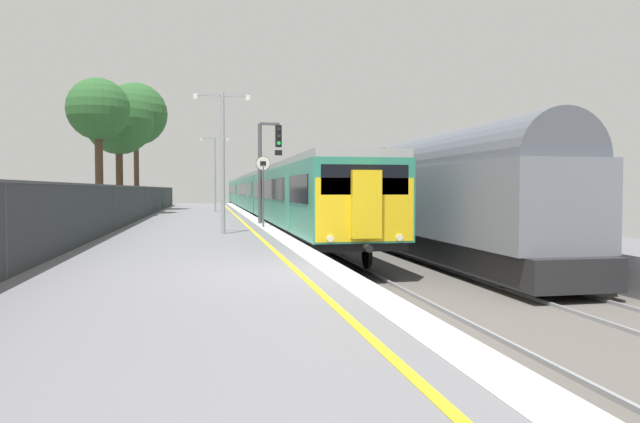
{
  "coord_description": "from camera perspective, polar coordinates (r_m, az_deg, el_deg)",
  "views": [
    {
      "loc": [
        -2.02,
        -10.88,
        1.56
      ],
      "look_at": [
        1.27,
        6.12,
        0.9
      ],
      "focal_mm": 32.8,
      "sensor_mm": 36.0,
      "label": 1
    }
  ],
  "objects": [
    {
      "name": "signal_gantry",
      "position": [
        26.77,
        -5.27,
        5.0
      ],
      "size": [
        1.1,
        0.24,
        4.59
      ],
      "color": "#47474C",
      "rests_on": "ground"
    },
    {
      "name": "commuter_train_at_platform",
      "position": [
        45.22,
        -5.74,
        1.79
      ],
      "size": [
        2.83,
        60.68,
        3.81
      ],
      "color": "#2D846B",
      "rests_on": "ground"
    },
    {
      "name": "background_tree_right",
      "position": [
        34.58,
        -20.72,
        9.08
      ],
      "size": [
        3.39,
        3.39,
        7.66
      ],
      "color": "#473323",
      "rests_on": "ground"
    },
    {
      "name": "background_tree_left",
      "position": [
        38.94,
        -18.98,
        8.25
      ],
      "size": [
        4.3,
        4.3,
        8.05
      ],
      "color": "#473323",
      "rests_on": "ground"
    },
    {
      "name": "ground",
      "position": [
        12.03,
        12.17,
        -8.27
      ],
      "size": [
        17.4,
        110.0,
        1.21
      ],
      "color": "slate"
    },
    {
      "name": "platform_lamp_mid",
      "position": [
        20.82,
        -9.47,
        6.01
      ],
      "size": [
        2.0,
        0.2,
        4.95
      ],
      "color": "#93999E",
      "rests_on": "ground"
    },
    {
      "name": "background_tree_centre",
      "position": [
        46.16,
        -17.43,
        8.92
      ],
      "size": [
        4.62,
        4.62,
        9.49
      ],
      "color": "#473323",
      "rests_on": "ground"
    },
    {
      "name": "freight_train_adjacent_track",
      "position": [
        33.06,
        3.26,
        1.9
      ],
      "size": [
        2.6,
        41.11,
        4.42
      ],
      "color": "#232326",
      "rests_on": "ground"
    },
    {
      "name": "platform_back_fence",
      "position": [
        11.42,
        -28.42,
        -1.38
      ],
      "size": [
        0.07,
        99.0,
        1.73
      ],
      "color": "#282B2D",
      "rests_on": "ground"
    },
    {
      "name": "platform_lamp_far",
      "position": [
        41.26,
        -10.22,
        4.27
      ],
      "size": [
        2.0,
        0.2,
        5.19
      ],
      "color": "#93999E",
      "rests_on": "ground"
    },
    {
      "name": "speed_limit_sign",
      "position": [
        24.15,
        -5.57,
        2.86
      ],
      "size": [
        0.59,
        0.08,
        2.93
      ],
      "color": "#59595B",
      "rests_on": "ground"
    }
  ]
}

